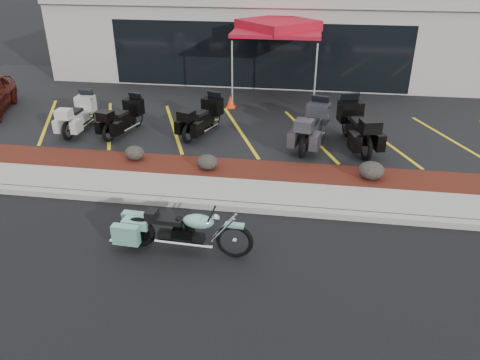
% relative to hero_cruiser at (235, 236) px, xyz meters
% --- Properties ---
extents(ground, '(90.00, 90.00, 0.00)m').
position_rel_hero_cruiser_xyz_m(ground, '(-0.89, 0.92, -0.49)').
color(ground, black).
rests_on(ground, ground).
extents(curb, '(24.00, 0.25, 0.15)m').
position_rel_hero_cruiser_xyz_m(curb, '(-0.89, 1.82, -0.42)').
color(curb, gray).
rests_on(curb, ground).
extents(sidewalk, '(24.00, 1.20, 0.15)m').
position_rel_hero_cruiser_xyz_m(sidewalk, '(-0.89, 2.52, -0.42)').
color(sidewalk, gray).
rests_on(sidewalk, ground).
extents(mulch_bed, '(24.00, 1.20, 0.16)m').
position_rel_hero_cruiser_xyz_m(mulch_bed, '(-0.89, 3.72, -0.41)').
color(mulch_bed, '#3C120D').
rests_on(mulch_bed, ground).
extents(upper_lot, '(26.00, 9.60, 0.15)m').
position_rel_hero_cruiser_xyz_m(upper_lot, '(-0.89, 9.12, -0.42)').
color(upper_lot, black).
rests_on(upper_lot, ground).
extents(dealership_building, '(18.00, 8.16, 4.00)m').
position_rel_hero_cruiser_xyz_m(dealership_building, '(-0.89, 15.39, 1.52)').
color(dealership_building, '#9E9A8F').
rests_on(dealership_building, ground).
extents(boulder_left, '(0.56, 0.46, 0.39)m').
position_rel_hero_cruiser_xyz_m(boulder_left, '(-3.43, 3.85, -0.13)').
color(boulder_left, black).
rests_on(boulder_left, mulch_bed).
extents(boulder_mid, '(0.57, 0.47, 0.40)m').
position_rel_hero_cruiser_xyz_m(boulder_mid, '(-1.31, 3.55, -0.13)').
color(boulder_mid, black).
rests_on(boulder_mid, mulch_bed).
extents(boulder_right, '(0.65, 0.54, 0.46)m').
position_rel_hero_cruiser_xyz_m(boulder_right, '(2.93, 3.61, -0.10)').
color(boulder_right, black).
rests_on(boulder_right, mulch_bed).
extents(hero_cruiser, '(2.82, 0.84, 0.98)m').
position_rel_hero_cruiser_xyz_m(hero_cruiser, '(0.00, 0.00, 0.00)').
color(hero_cruiser, '#6FAE9C').
rests_on(hero_cruiser, ground).
extents(touring_white, '(0.78, 2.02, 1.18)m').
position_rel_hero_cruiser_xyz_m(touring_white, '(-5.93, 6.43, 0.25)').
color(touring_white, beige).
rests_on(touring_white, upper_lot).
extents(touring_black_front, '(1.26, 2.11, 1.15)m').
position_rel_hero_cruiser_xyz_m(touring_black_front, '(-4.26, 6.41, 0.24)').
color(touring_black_front, black).
rests_on(touring_black_front, upper_lot).
extents(touring_black_mid, '(1.45, 2.23, 1.21)m').
position_rel_hero_cruiser_xyz_m(touring_black_mid, '(-1.74, 6.72, 0.27)').
color(touring_black_mid, black).
rests_on(touring_black_mid, upper_lot).
extents(touring_grey, '(1.40, 2.43, 1.33)m').
position_rel_hero_cruiser_xyz_m(touring_grey, '(1.58, 6.35, 0.33)').
color(touring_grey, '#313137').
rests_on(touring_grey, upper_lot).
extents(touring_black_rear, '(1.49, 2.59, 1.42)m').
position_rel_hero_cruiser_xyz_m(touring_black_rear, '(2.47, 6.50, 0.37)').
color(touring_black_rear, black).
rests_on(touring_black_rear, upper_lot).
extents(traffic_cone, '(0.36, 0.36, 0.47)m').
position_rel_hero_cruiser_xyz_m(traffic_cone, '(-1.57, 8.85, -0.11)').
color(traffic_cone, '#EF3807').
rests_on(traffic_cone, upper_lot).
extents(popup_canopy, '(3.80, 3.80, 2.92)m').
position_rel_hero_cruiser_xyz_m(popup_canopy, '(-0.04, 10.27, 2.31)').
color(popup_canopy, silver).
rests_on(popup_canopy, upper_lot).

